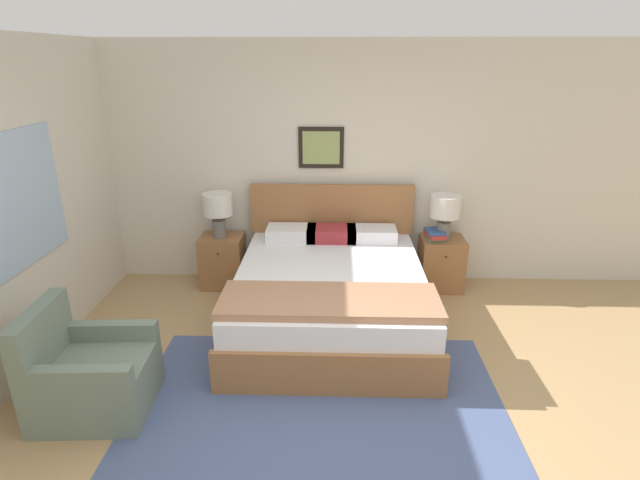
% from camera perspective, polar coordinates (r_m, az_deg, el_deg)
% --- Properties ---
extents(ground_plane, '(16.00, 16.00, 0.00)m').
position_cam_1_polar(ground_plane, '(3.58, 1.37, -22.29)').
color(ground_plane, tan).
extents(wall_back, '(7.31, 0.09, 2.60)m').
position_cam_1_polar(wall_back, '(5.47, 1.74, 8.46)').
color(wall_back, beige).
rests_on(wall_back, ground_plane).
extents(wall_left, '(0.08, 5.09, 2.60)m').
position_cam_1_polar(wall_left, '(4.80, -29.55, 4.16)').
color(wall_left, beige).
rests_on(wall_left, ground_plane).
extents(area_rug_main, '(2.73, 1.97, 0.01)m').
position_cam_1_polar(area_rug_main, '(3.83, -0.25, -18.84)').
color(area_rug_main, '#47567F').
rests_on(area_rug_main, ground_plane).
extents(bed, '(1.78, 2.14, 1.12)m').
position_cam_1_polar(bed, '(4.72, 1.14, -6.21)').
color(bed, '#936038').
rests_on(bed, ground_plane).
extents(armchair, '(0.80, 0.73, 0.81)m').
position_cam_1_polar(armchair, '(4.05, -24.93, -13.88)').
color(armchair, slate).
rests_on(armchair, ground_plane).
extents(nightstand_near_window, '(0.46, 0.42, 0.58)m').
position_cam_1_polar(nightstand_near_window, '(5.65, -11.09, -2.32)').
color(nightstand_near_window, '#936038').
rests_on(nightstand_near_window, ground_plane).
extents(nightstand_by_door, '(0.46, 0.42, 0.58)m').
position_cam_1_polar(nightstand_by_door, '(5.63, 13.63, -2.60)').
color(nightstand_by_door, '#936038').
rests_on(nightstand_by_door, ground_plane).
extents(table_lamp_near_window, '(0.31, 0.31, 0.48)m').
position_cam_1_polar(table_lamp_near_window, '(5.43, -11.64, 3.62)').
color(table_lamp_near_window, slate).
rests_on(table_lamp_near_window, nightstand_near_window).
extents(table_lamp_by_door, '(0.31, 0.31, 0.48)m').
position_cam_1_polar(table_lamp_by_door, '(5.41, 14.06, 3.35)').
color(table_lamp_by_door, slate).
rests_on(table_lamp_by_door, nightstand_by_door).
extents(book_thick_bottom, '(0.18, 0.22, 0.04)m').
position_cam_1_polar(book_thick_bottom, '(5.46, 12.91, 0.22)').
color(book_thick_bottom, '#4C7551').
rests_on(book_thick_bottom, nightstand_by_door).
extents(book_hardcover_middle, '(0.21, 0.29, 0.04)m').
position_cam_1_polar(book_hardcover_middle, '(5.45, 12.94, 0.64)').
color(book_hardcover_middle, '#B7332D').
rests_on(book_hardcover_middle, book_thick_bottom).
extents(book_novel_upper, '(0.20, 0.25, 0.03)m').
position_cam_1_polar(book_novel_upper, '(5.44, 12.97, 0.99)').
color(book_novel_upper, '#335693').
rests_on(book_novel_upper, book_hardcover_middle).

